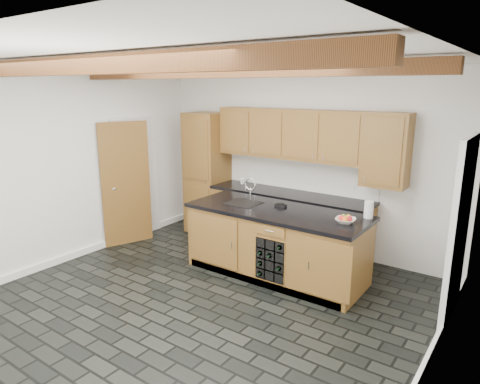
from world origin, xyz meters
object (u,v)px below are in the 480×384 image
at_px(kitchen_scale, 281,205).
at_px(paper_towel, 369,210).
at_px(fruit_bowl, 345,221).
at_px(island, 276,243).

xyz_separation_m(kitchen_scale, paper_towel, (1.15, 0.19, 0.09)).
height_order(fruit_bowl, paper_towel, paper_towel).
bearing_deg(kitchen_scale, island, -75.76).
relative_size(kitchen_scale, fruit_bowl, 0.64).
relative_size(island, fruit_bowl, 10.30).
distance_m(island, paper_towel, 1.30).
distance_m(fruit_bowl, paper_towel, 0.40).
relative_size(island, paper_towel, 11.47).
bearing_deg(island, fruit_bowl, 0.41).
xyz_separation_m(kitchen_scale, fruit_bowl, (1.00, -0.17, 0.01)).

